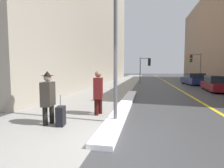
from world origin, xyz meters
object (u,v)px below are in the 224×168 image
Objects in this scene: lamp_post at (116,21)px; pedestrian_nearside at (48,96)px; traffic_light_near at (146,65)px; parked_car_maroon at (218,84)px; rolling_suitcase at (61,116)px; pedestrian_in_glasses at (98,91)px; parked_car_navy at (194,79)px; traffic_light_far at (195,62)px.

lamp_post is 3.10m from pedestrian_nearside.
pedestrian_nearside is at bearing -91.35° from traffic_light_near.
parked_car_maroon is 13.25m from rolling_suitcase.
pedestrian_in_glasses is 11.59m from parked_car_maroon.
traffic_light_near is at bearing 163.52° from pedestrian_in_glasses.
traffic_light_near reaches higher than pedestrian_nearside.
parked_car_maroon is (5.63, -6.35, -1.74)m from traffic_light_near.
traffic_light_near is at bearing 86.50° from lamp_post.
pedestrian_nearside is 1.00× the size of pedestrian_in_glasses.
lamp_post is 3.25× the size of pedestrian_nearside.
parked_car_navy reaches higher than parked_car_maroon.
lamp_post is 1.19× the size of parked_car_maroon.
pedestrian_nearside is at bearing -163.20° from lamp_post.
parked_car_maroon is at bearing 132.09° from rolling_suitcase.
pedestrian_nearside is (-2.00, -0.60, -2.29)m from lamp_post.
pedestrian_nearside is at bearing -49.23° from pedestrian_in_glasses.
pedestrian_in_glasses is (-7.64, -16.82, -1.76)m from traffic_light_far.
parked_car_navy is at bearing 9.02° from traffic_light_near.
traffic_light_far is 3.91× the size of rolling_suitcase.
traffic_light_far is 2.24× the size of pedestrian_in_glasses.
pedestrian_nearside reaches higher than parked_car_maroon.
parked_car_navy is (-0.18, 6.37, 0.04)m from parked_car_maroon.
lamp_post reaches higher than parked_car_navy.
parked_car_navy is (-0.40, -1.54, -2.06)m from traffic_light_far.
parked_car_maroon is at bearing 96.16° from traffic_light_far.
traffic_light_near is at bearing 160.07° from pedestrian_nearside.
traffic_light_far is 18.55m from pedestrian_in_glasses.
pedestrian_nearside is 13.48m from parked_car_maroon.
traffic_light_near is 17.08m from rolling_suitcase.
parked_car_maroon is at bearing 130.39° from pedestrian_in_glasses.
rolling_suitcase is (-0.76, -1.52, -0.62)m from pedestrian_in_glasses.
parked_car_navy is at bearing 144.85° from pedestrian_in_glasses.
traffic_light_far is (6.83, 17.67, -0.51)m from lamp_post.
traffic_light_near reaches higher than parked_car_navy.
traffic_light_near is 0.71× the size of parked_car_navy.
traffic_light_near is 5.71m from parked_car_navy.
pedestrian_nearside is 1.89m from pedestrian_in_glasses.
traffic_light_far reaches higher than parked_car_navy.
pedestrian_in_glasses reaches higher than pedestrian_nearside.
pedestrian_nearside is 0.75m from rolling_suitcase.
rolling_suitcase is at bearing -36.21° from pedestrian_in_glasses.
parked_car_navy is 18.60m from rolling_suitcase.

